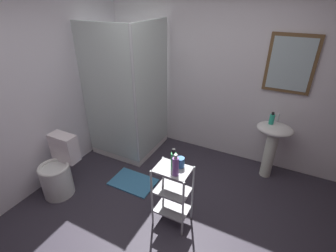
{
  "coord_description": "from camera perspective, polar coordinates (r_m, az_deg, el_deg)",
  "views": [
    {
      "loc": [
        0.87,
        -1.59,
        2.3
      ],
      "look_at": [
        -0.27,
        0.64,
        0.94
      ],
      "focal_mm": 26.42,
      "sensor_mm": 36.0,
      "label": 1
    }
  ],
  "objects": [
    {
      "name": "bath_mat",
      "position": [
        3.51,
        -8.05,
        -12.67
      ],
      "size": [
        0.6,
        0.4,
        0.02
      ],
      "primitive_type": "cube",
      "color": "teal",
      "rests_on": "ground_plane"
    },
    {
      "name": "wall_back",
      "position": [
        3.7,
        12.73,
        11.32
      ],
      "size": [
        4.2,
        0.14,
        2.5
      ],
      "color": "white",
      "rests_on": "ground_plane"
    },
    {
      "name": "pedestal_sink",
      "position": [
        3.56,
        22.98,
        -2.99
      ],
      "size": [
        0.46,
        0.37,
        0.81
      ],
      "color": "white",
      "rests_on": "ground_plane"
    },
    {
      "name": "toilet",
      "position": [
        3.45,
        -23.91,
        -9.53
      ],
      "size": [
        0.37,
        0.49,
        0.76
      ],
      "color": "white",
      "rests_on": "ground_plane"
    },
    {
      "name": "storage_cart",
      "position": [
        2.72,
        1.04,
        -14.89
      ],
      "size": [
        0.38,
        0.28,
        0.74
      ],
      "color": "silver",
      "rests_on": "ground_plane"
    },
    {
      "name": "ground_plane",
      "position": [
        2.94,
        -1.08,
        -23.39
      ],
      "size": [
        4.2,
        4.2,
        0.02
      ],
      "primitive_type": "cube",
      "color": "#342E3A"
    },
    {
      "name": "body_wash_bottle_green",
      "position": [
        2.46,
        1.29,
        -7.98
      ],
      "size": [
        0.06,
        0.06,
        0.24
      ],
      "color": "#329A54",
      "rests_on": "storage_cart"
    },
    {
      "name": "rinse_cup",
      "position": [
        2.52,
        2.89,
        -8.37
      ],
      "size": [
        0.08,
        0.08,
        0.11
      ],
      "primitive_type": "cylinder",
      "color": "#3870B2",
      "rests_on": "storage_cart"
    },
    {
      "name": "hand_soap_bottle",
      "position": [
        3.42,
        22.84,
        1.54
      ],
      "size": [
        0.06,
        0.06,
        0.16
      ],
      "color": "#2DBC99",
      "rests_on": "pedestal_sink"
    },
    {
      "name": "wall_left",
      "position": [
        3.32,
        -30.92,
        5.89
      ],
      "size": [
        0.1,
        4.2,
        2.5
      ],
      "primitive_type": "cube",
      "color": "white",
      "rests_on": "ground_plane"
    },
    {
      "name": "shower_stall",
      "position": [
        3.93,
        -8.49,
        0.26
      ],
      "size": [
        0.92,
        0.92,
        2.0
      ],
      "color": "white",
      "rests_on": "ground_plane"
    },
    {
      "name": "sink_faucet",
      "position": [
        3.54,
        24.04,
        1.81
      ],
      "size": [
        0.03,
        0.03,
        0.1
      ],
      "primitive_type": "cylinder",
      "color": "silver",
      "rests_on": "pedestal_sink"
    },
    {
      "name": "conditioner_bottle_purple",
      "position": [
        2.38,
        1.75,
        -9.2
      ],
      "size": [
        0.06,
        0.06,
        0.24
      ],
      "color": "#8D54B0",
      "rests_on": "storage_cart"
    }
  ]
}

